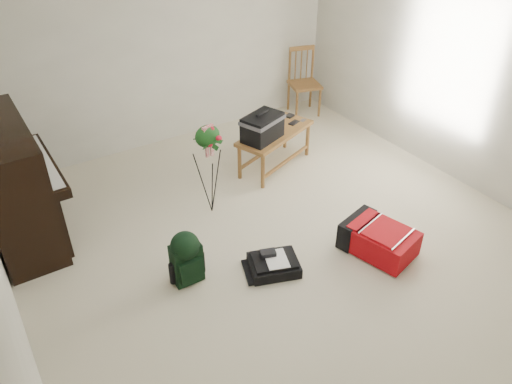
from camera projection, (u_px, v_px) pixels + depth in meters
floor at (285, 243)px, 5.14m from camera, size 5.00×5.50×0.01m
wall_back at (163, 50)px, 6.35m from camera, size 5.00×0.04×2.50m
wall_right at (471, 79)px, 5.55m from camera, size 0.04×5.50×2.50m
piano at (13, 186)px, 4.94m from camera, size 0.71×1.50×1.25m
bench at (263, 127)px, 6.01m from camera, size 1.18×0.79×0.84m
dining_chair at (303, 83)px, 7.48m from camera, size 0.53×0.53×0.99m
red_suitcase at (375, 237)px, 4.98m from camera, size 0.62×0.79×0.30m
black_duffel at (274, 264)px, 4.77m from camera, size 0.56×0.50×0.19m
green_backpack at (186, 255)px, 4.53m from camera, size 0.28×0.27×0.55m
flower_stand at (210, 170)px, 5.31m from camera, size 0.42×0.42×1.10m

